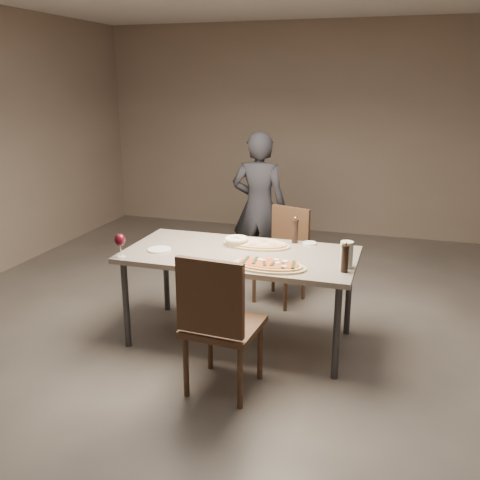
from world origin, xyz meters
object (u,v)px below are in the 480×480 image
(dining_table, at_px, (240,259))
(pepper_mill_left, at_px, (295,231))
(carafe, at_px, (346,254))
(chair_near, at_px, (218,318))
(diner, at_px, (259,207))
(zucchini_pizza, at_px, (269,265))
(chair_far, at_px, (284,249))
(ham_pizza, at_px, (256,244))
(bread_basket, at_px, (236,241))

(dining_table, height_order, pepper_mill_left, pepper_mill_left)
(dining_table, xyz_separation_m, carafe, (0.83, -0.11, 0.15))
(chair_near, distance_m, diner, 2.26)
(zucchini_pizza, height_order, chair_far, chair_far)
(ham_pizza, relative_size, chair_far, 0.63)
(ham_pizza, relative_size, bread_basket, 2.92)
(carafe, bearing_deg, chair_near, -136.28)
(bread_basket, bearing_deg, zucchini_pizza, -48.79)
(carafe, relative_size, chair_far, 0.22)
(zucchini_pizza, height_order, bread_basket, bread_basket)
(bread_basket, relative_size, diner, 0.12)
(chair_far, bearing_deg, pepper_mill_left, 128.22)
(zucchini_pizza, bearing_deg, pepper_mill_left, 103.36)
(pepper_mill_left, height_order, chair_far, pepper_mill_left)
(zucchini_pizza, distance_m, bread_basket, 0.59)
(chair_far, bearing_deg, ham_pizza, 102.83)
(chair_near, bearing_deg, carafe, 47.83)
(pepper_mill_left, xyz_separation_m, carafe, (0.47, -0.49, -0.01))
(ham_pizza, bearing_deg, chair_far, 70.81)
(diner, bearing_deg, carafe, 122.74)
(chair_near, bearing_deg, bread_basket, 104.82)
(dining_table, bearing_deg, diner, 99.46)
(dining_table, xyz_separation_m, ham_pizza, (0.07, 0.21, 0.07))
(ham_pizza, xyz_separation_m, chair_near, (0.03, -1.01, -0.21))
(dining_table, relative_size, zucchini_pizza, 3.27)
(diner, bearing_deg, pepper_mill_left, 117.47)
(chair_far, bearing_deg, chair_near, 106.76)
(chair_near, bearing_deg, diner, 102.74)
(bread_basket, bearing_deg, carafe, -16.83)
(zucchini_pizza, xyz_separation_m, bread_basket, (-0.39, 0.44, 0.02))
(dining_table, height_order, chair_near, chair_near)
(dining_table, relative_size, chair_far, 2.02)
(dining_table, relative_size, pepper_mill_left, 8.14)
(chair_near, bearing_deg, chair_far, 92.77)
(bread_basket, relative_size, chair_far, 0.21)
(zucchini_pizza, height_order, pepper_mill_left, pepper_mill_left)
(carafe, bearing_deg, bread_basket, 163.17)
(dining_table, bearing_deg, zucchini_pizza, -41.94)
(chair_far, bearing_deg, bread_basket, 92.22)
(bread_basket, bearing_deg, dining_table, -63.78)
(ham_pizza, distance_m, bread_basket, 0.16)
(zucchini_pizza, xyz_separation_m, pepper_mill_left, (0.05, 0.65, 0.09))
(diner, bearing_deg, chair_near, 96.47)
(ham_pizza, xyz_separation_m, chair_far, (0.07, 0.75, -0.27))
(dining_table, distance_m, diner, 1.44)
(dining_table, bearing_deg, carafe, -7.41)
(zucchini_pizza, height_order, carafe, carafe)
(pepper_mill_left, bearing_deg, zucchini_pizza, -94.63)
(chair_far, bearing_deg, dining_table, 99.66)
(pepper_mill_left, bearing_deg, chair_near, -102.10)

